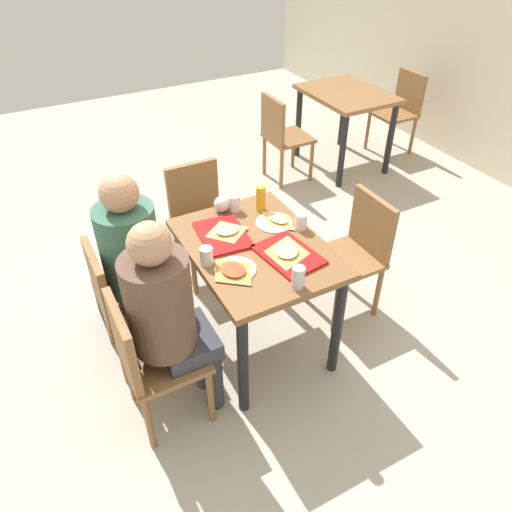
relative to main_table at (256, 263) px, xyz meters
name	(u,v)px	position (x,y,z in m)	size (l,w,h in m)	color
ground_plane	(256,341)	(0.00, 0.00, -0.65)	(10.00, 10.00, 0.02)	#B2AD9E
main_table	(256,263)	(0.00, 0.00, 0.00)	(0.96, 0.72, 0.77)	brown
chair_near_left	(121,298)	(-0.24, -0.75, -0.15)	(0.40, 0.40, 0.84)	olive
chair_near_right	(147,356)	(0.24, -0.75, -0.15)	(0.40, 0.40, 0.84)	olive
chair_far_side	(357,248)	(0.00, 0.75, -0.15)	(0.40, 0.40, 0.84)	olive
chair_left_end	(199,213)	(-0.87, 0.00, -0.15)	(0.40, 0.40, 0.84)	olive
person_in_red	(138,257)	(-0.24, -0.61, 0.09)	(0.32, 0.42, 1.25)	#383842
person_in_brown_jacket	(168,311)	(0.24, -0.61, 0.09)	(0.32, 0.42, 1.25)	#383842
tray_red_near	(223,235)	(-0.17, -0.13, 0.13)	(0.36, 0.26, 0.02)	#B21414
tray_red_far	(288,255)	(0.17, 0.11, 0.13)	(0.36, 0.26, 0.02)	#B21414
paper_plate_center	(274,223)	(-0.14, 0.20, 0.13)	(0.22, 0.22, 0.01)	white
paper_plate_near_edge	(235,270)	(0.14, -0.20, 0.13)	(0.22, 0.22, 0.01)	white
pizza_slice_a	(227,231)	(-0.17, -0.10, 0.15)	(0.19, 0.21, 0.02)	#DBAD60
pizza_slice_b	(287,251)	(0.16, 0.11, 0.15)	(0.29, 0.27, 0.02)	tan
pizza_slice_c	(278,219)	(-0.15, 0.23, 0.14)	(0.23, 0.18, 0.02)	#DBAD60
pizza_slice_d	(233,270)	(0.16, -0.22, 0.14)	(0.24, 0.21, 0.02)	#C68C47
plastic_cup_a	(301,221)	(-0.02, 0.31, 0.17)	(0.07, 0.07, 0.10)	white
plastic_cup_b	(206,256)	(0.02, -0.31, 0.17)	(0.07, 0.07, 0.10)	white
plastic_cup_c	(234,203)	(-0.39, 0.05, 0.17)	(0.07, 0.07, 0.10)	white
soda_can	(298,277)	(0.41, 0.02, 0.19)	(0.07, 0.07, 0.12)	#B7BCC6
condiment_bottle	(261,199)	(-0.31, 0.20, 0.20)	(0.06, 0.06, 0.16)	orange
foil_bundle	(222,204)	(-0.41, -0.02, 0.17)	(0.10, 0.10, 0.10)	silver
handbag	(113,307)	(-0.59, -0.76, -0.50)	(0.32, 0.16, 0.28)	black
background_table	(346,105)	(-1.81, 1.97, -0.01)	(0.90, 0.70, 0.77)	olive
background_chair_near	(281,133)	(-1.81, 1.23, -0.15)	(0.40, 0.40, 0.84)	olive
background_chair_far	(400,107)	(-1.81, 2.70, -0.15)	(0.40, 0.40, 0.84)	olive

